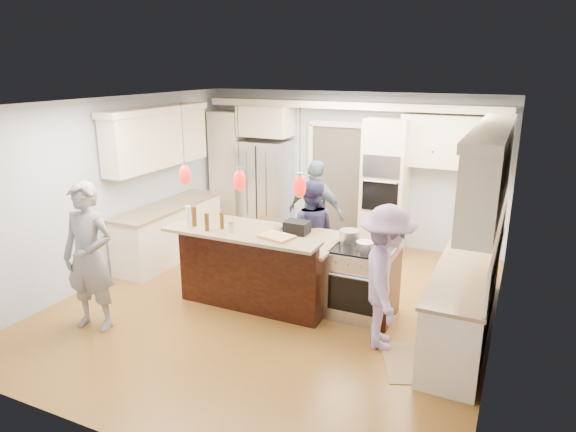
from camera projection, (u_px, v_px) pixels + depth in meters
name	position (u px, v px, depth m)	size (l,w,h in m)	color
ground_plane	(277.00, 302.00, 7.06)	(6.00, 6.00, 0.00)	olive
room_shell	(276.00, 173.00, 6.55)	(5.54, 6.04, 2.72)	#B2BCC6
refrigerator	(265.00, 188.00, 9.73)	(0.90, 0.70, 1.80)	#B7B7BC
oven_column	(385.00, 186.00, 8.75)	(0.72, 0.69, 2.30)	beige
back_upper_cabinets	(307.00, 149.00, 9.29)	(5.30, 0.61, 2.54)	beige
right_counter_run	(474.00, 250.00, 6.03)	(0.64, 3.10, 2.51)	beige
left_cabinets	(165.00, 197.00, 8.45)	(0.64, 2.30, 2.51)	beige
kitchen_island	(263.00, 265.00, 7.09)	(2.10, 1.46, 1.12)	black
island_range	(363.00, 282.00, 6.59)	(0.82, 0.71, 0.92)	#B7B7BC
pendant_lights	(239.00, 180.00, 6.21)	(1.75, 0.15, 1.03)	black
person_bar_end	(89.00, 257.00, 6.17)	(0.67, 0.44, 1.84)	gray
person_far_left	(310.00, 233.00, 7.53)	(0.76, 0.59, 1.56)	#27274C
person_far_right	(316.00, 213.00, 8.25)	(1.00, 0.42, 1.71)	slate
person_range_side	(386.00, 278.00, 5.77)	(1.09, 0.63, 1.68)	#9A80AC
floor_rug	(411.00, 362.00, 5.64)	(0.58, 0.85, 0.01)	#9A7854
water_bottle	(188.00, 217.00, 6.56)	(0.07, 0.07, 0.30)	silver
beer_bottle_a	(194.00, 216.00, 6.68)	(0.07, 0.07, 0.26)	#4B2E0D
beer_bottle_b	(207.00, 222.00, 6.48)	(0.06, 0.06, 0.23)	#4B2E0D
beer_bottle_c	(222.00, 221.00, 6.56)	(0.05, 0.05, 0.22)	#4B2E0D
drink_can	(231.00, 227.00, 6.44)	(0.07, 0.07, 0.13)	#B7B7BC
cutting_board	(277.00, 237.00, 6.25)	(0.40, 0.29, 0.03)	tan
pot_large	(349.00, 236.00, 6.71)	(0.26, 0.26, 0.15)	#B7B7BC
pot_small	(365.00, 246.00, 6.39)	(0.22, 0.22, 0.11)	#B7B7BC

